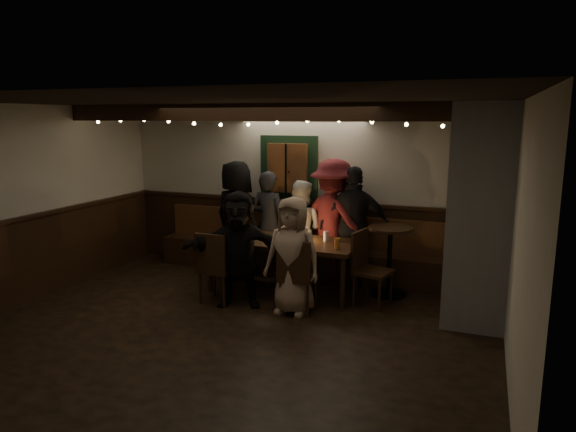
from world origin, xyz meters
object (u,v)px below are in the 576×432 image
at_px(person_c, 300,229).
at_px(person_f, 239,249).
at_px(chair_end, 367,263).
at_px(high_top, 390,252).
at_px(chair_near_right, 296,272).
at_px(chair_near_left, 215,264).
at_px(person_a, 237,217).
at_px(person_d, 333,221).
at_px(dining_table, 283,244).
at_px(person_e, 355,226).
at_px(person_b, 269,223).
at_px(person_g, 293,256).

bearing_deg(person_c, person_f, 75.70).
xyz_separation_m(chair_end, high_top, (0.22, 0.47, 0.06)).
height_order(chair_near_right, person_c, person_c).
distance_m(chair_near_left, person_a, 1.52).
relative_size(chair_end, person_d, 0.53).
xyz_separation_m(dining_table, high_top, (1.42, 0.39, -0.08)).
xyz_separation_m(person_c, person_e, (0.86, -0.04, 0.12)).
bearing_deg(person_f, chair_near_right, -17.88).
relative_size(person_a, person_e, 1.01).
relative_size(chair_near_right, person_b, 0.59).
bearing_deg(person_d, high_top, -179.81).
xyz_separation_m(dining_table, chair_near_right, (0.46, -0.73, -0.14)).
relative_size(high_top, person_c, 0.64).
bearing_deg(chair_end, high_top, 65.37).
bearing_deg(person_a, person_c, -157.46).
bearing_deg(person_c, chair_near_right, 106.96).
bearing_deg(person_c, person_b, -3.80).
bearing_deg(chair_near_right, person_d, 88.00).
bearing_deg(person_f, person_g, -16.28).
relative_size(dining_table, person_b, 1.29).
xyz_separation_m(high_top, person_d, (-0.91, 0.34, 0.31)).
height_order(person_c, person_f, person_f).
xyz_separation_m(chair_near_left, person_b, (0.12, 1.51, 0.27)).
distance_m(chair_near_left, person_f, 0.39).
xyz_separation_m(person_a, person_c, (1.04, 0.06, -0.13)).
relative_size(person_a, person_g, 1.19).
bearing_deg(person_f, dining_table, 48.06).
distance_m(dining_table, high_top, 1.48).
distance_m(person_c, person_f, 1.45).
bearing_deg(dining_table, chair_end, -3.68).
distance_m(chair_near_left, chair_end, 1.98).
bearing_deg(chair_near_right, person_a, 137.66).
height_order(person_a, person_b, person_a).
xyz_separation_m(high_top, person_c, (-1.42, 0.31, 0.14)).
distance_m(dining_table, chair_near_right, 0.87).
bearing_deg(person_c, chair_end, 146.10).
distance_m(person_d, person_f, 1.68).
relative_size(dining_table, person_f, 1.38).
relative_size(chair_near_right, person_a, 0.54).
height_order(person_b, person_e, person_e).
bearing_deg(chair_near_left, person_b, 85.50).
relative_size(chair_end, person_e, 0.56).
bearing_deg(person_b, high_top, 177.12).
distance_m(dining_table, person_g, 0.82).
bearing_deg(person_b, person_d, -172.96).
height_order(chair_near_left, chair_near_right, chair_near_left).
bearing_deg(person_a, person_b, -151.32).
bearing_deg(high_top, person_f, -147.84).
xyz_separation_m(dining_table, person_b, (-0.53, 0.73, 0.13)).
xyz_separation_m(chair_near_left, person_d, (1.16, 1.52, 0.37)).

